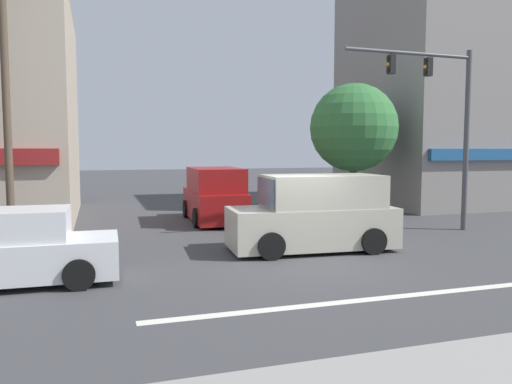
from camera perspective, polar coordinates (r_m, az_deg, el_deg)
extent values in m
plane|color=#3D3D3F|center=(12.94, 5.70, -7.72)|extent=(120.00, 120.00, 0.00)
cube|color=silver|center=(9.93, 13.93, -11.71)|extent=(9.00, 0.24, 0.01)
cube|color=gray|center=(29.21, 22.94, 10.51)|extent=(11.43, 8.36, 11.76)
cylinder|color=#4C3823|center=(22.28, 11.00, 0.54)|extent=(0.32, 0.32, 2.34)
sphere|color=#337038|center=(22.24, 11.11, 7.24)|extent=(3.82, 3.82, 3.82)
cylinder|color=brown|center=(16.18, -26.63, 9.00)|extent=(0.22, 0.22, 8.25)
cylinder|color=#47474C|center=(18.86, 22.90, 5.35)|extent=(0.18, 0.18, 6.20)
cylinder|color=#47474C|center=(17.62, 17.23, 14.91)|extent=(4.80, 0.25, 0.12)
cube|color=black|center=(17.98, 19.09, 13.36)|extent=(0.21, 0.25, 0.60)
sphere|color=black|center=(17.94, 18.79, 13.97)|extent=(0.12, 0.12, 0.12)
sphere|color=orange|center=(17.91, 18.78, 13.40)|extent=(0.12, 0.12, 0.12)
sphere|color=black|center=(17.88, 18.76, 12.83)|extent=(0.12, 0.12, 0.12)
cube|color=black|center=(17.14, 15.20, 13.88)|extent=(0.21, 0.25, 0.60)
sphere|color=black|center=(17.10, 14.87, 14.52)|extent=(0.12, 0.12, 0.12)
sphere|color=orange|center=(17.07, 14.86, 13.93)|extent=(0.12, 0.12, 0.12)
sphere|color=black|center=(17.05, 14.84, 13.33)|extent=(0.12, 0.12, 0.12)
cube|color=#B7B29E|center=(14.02, 6.37, -3.99)|extent=(4.71, 2.14, 1.10)
cube|color=#B7B29E|center=(14.01, 7.56, 0.11)|extent=(3.31, 2.01, 0.90)
cube|color=#475666|center=(13.50, 1.15, -0.03)|extent=(0.17, 1.66, 0.76)
cylinder|color=black|center=(12.78, 1.76, -6.21)|extent=(0.73, 0.25, 0.72)
cylinder|color=black|center=(14.53, -0.21, -4.86)|extent=(0.73, 0.25, 0.72)
cylinder|color=black|center=(13.81, 13.28, -5.50)|extent=(0.73, 0.25, 0.72)
cylinder|color=black|center=(15.45, 10.15, -4.35)|extent=(0.73, 0.25, 0.72)
cube|color=maroon|center=(19.64, -4.81, -1.44)|extent=(2.03, 4.67, 1.10)
cube|color=maroon|center=(19.26, -4.67, 1.42)|extent=(1.93, 3.27, 0.90)
cube|color=#475666|center=(20.85, -5.50, 1.68)|extent=(1.66, 0.13, 0.76)
cylinder|color=black|center=(20.93, -8.00, -1.92)|extent=(0.23, 0.73, 0.72)
cylinder|color=black|center=(21.24, -3.07, -1.78)|extent=(0.23, 0.73, 0.72)
cylinder|color=black|center=(18.13, -6.84, -2.95)|extent=(0.23, 0.73, 0.72)
cylinder|color=black|center=(18.49, -1.19, -2.76)|extent=(0.23, 0.73, 0.72)
cube|color=silver|center=(11.61, -25.71, -6.91)|extent=(4.14, 1.79, 0.80)
cube|color=silver|center=(11.48, -25.35, -3.39)|extent=(1.93, 1.60, 0.64)
cylinder|color=black|center=(10.69, -19.59, -8.91)|extent=(0.64, 0.19, 0.64)
cylinder|color=black|center=(12.35, -19.17, -7.06)|extent=(0.64, 0.19, 0.64)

